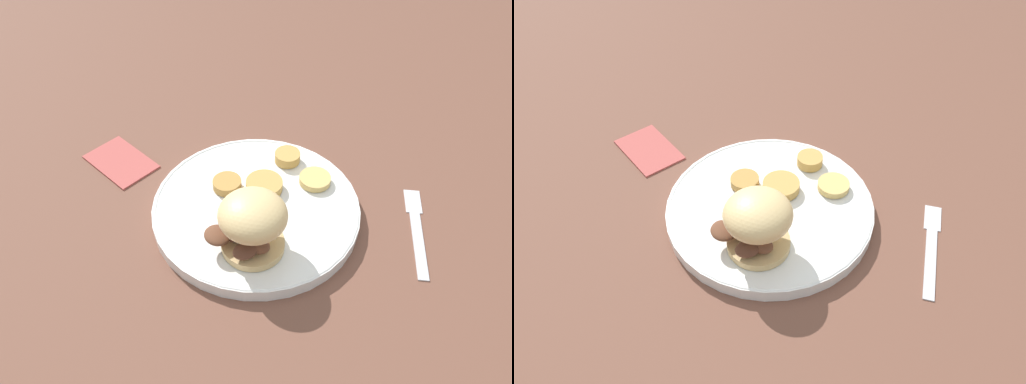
{
  "view_description": "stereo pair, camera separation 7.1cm",
  "coord_description": "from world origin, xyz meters",
  "views": [
    {
      "loc": [
        0.32,
        0.39,
        0.55
      ],
      "look_at": [
        0.0,
        0.0,
        0.05
      ],
      "focal_mm": 35.0,
      "sensor_mm": 36.0,
      "label": 1
    },
    {
      "loc": [
        0.26,
        0.43,
        0.55
      ],
      "look_at": [
        0.0,
        0.0,
        0.05
      ],
      "focal_mm": 35.0,
      "sensor_mm": 36.0,
      "label": 2
    }
  ],
  "objects": [
    {
      "name": "ground_plane",
      "position": [
        0.0,
        0.0,
        0.0
      ],
      "size": [
        4.0,
        4.0,
        0.0
      ],
      "primitive_type": "plane",
      "color": "brown"
    },
    {
      "name": "napkin",
      "position": [
        0.1,
        -0.23,
        0.0
      ],
      "size": [
        0.09,
        0.12,
        0.01
      ],
      "primitive_type": "cube",
      "rotation": [
        0.0,
        0.0,
        4.85
      ],
      "color": "#B24C47",
      "rests_on": "ground_plane"
    },
    {
      "name": "potato_round_0",
      "position": [
        -0.03,
        -0.02,
        0.03
      ],
      "size": [
        0.06,
        0.06,
        0.01
      ],
      "primitive_type": "cylinder",
      "color": "tan",
      "rests_on": "dinner_plate"
    },
    {
      "name": "fork",
      "position": [
        -0.16,
        0.17,
        0.0
      ],
      "size": [
        0.14,
        0.13,
        0.0
      ],
      "color": "silver",
      "rests_on": "ground_plane"
    },
    {
      "name": "sandwich",
      "position": [
        0.06,
        0.06,
        0.07
      ],
      "size": [
        0.1,
        0.11,
        0.09
      ],
      "color": "tan",
      "rests_on": "dinner_plate"
    },
    {
      "name": "potato_round_3",
      "position": [
        -0.1,
        -0.04,
        0.03
      ],
      "size": [
        0.04,
        0.04,
        0.02
      ],
      "primitive_type": "cylinder",
      "color": "tan",
      "rests_on": "dinner_plate"
    },
    {
      "name": "potato_round_1",
      "position": [
        -0.1,
        0.02,
        0.03
      ],
      "size": [
        0.05,
        0.05,
        0.01
      ],
      "primitive_type": "cylinder",
      "color": "#DBB766",
      "rests_on": "dinner_plate"
    },
    {
      "name": "dinner_plate",
      "position": [
        0.0,
        0.0,
        0.01
      ],
      "size": [
        0.3,
        0.3,
        0.02
      ],
      "color": "white",
      "rests_on": "ground_plane"
    },
    {
      "name": "potato_round_2",
      "position": [
        0.01,
        -0.06,
        0.03
      ],
      "size": [
        0.04,
        0.04,
        0.01
      ],
      "primitive_type": "cylinder",
      "color": "#BC8942",
      "rests_on": "dinner_plate"
    }
  ]
}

